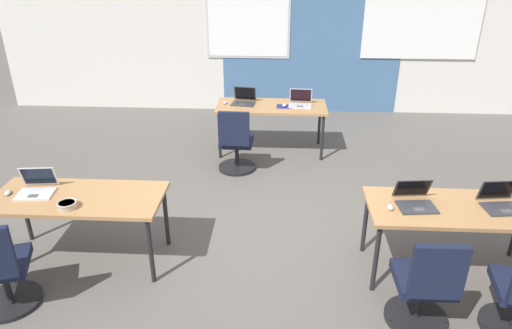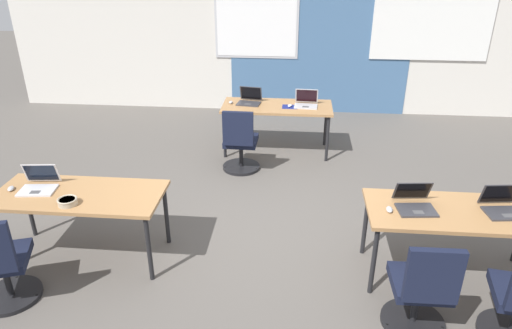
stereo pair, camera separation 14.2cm
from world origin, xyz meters
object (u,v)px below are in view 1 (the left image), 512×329
(laptop_near_right_inner, at_px, (415,200))
(chair_near_left_end, at_px, (0,274))
(desk_far_center, at_px, (271,109))
(mouse_near_right_inner, at_px, (390,207))
(snack_bowl, at_px, (67,205))
(chair_near_right_inner, at_px, (424,290))
(mouse_near_left_end, at_px, (8,193))
(chair_far_left, at_px, (236,146))
(desk_near_right, at_px, (457,213))
(laptop_near_left_end, at_px, (36,188))
(desk_near_left, at_px, (78,202))
(laptop_far_left, at_px, (244,100))
(laptop_far_right, at_px, (300,102))
(mouse_far_left, at_px, (225,103))
(laptop_near_right_end, at_px, (501,202))
(mouse_far_right, at_px, (284,105))

(laptop_near_right_inner, xyz_separation_m, chair_near_left_end, (-3.53, -0.74, -0.39))
(chair_near_left_end, bearing_deg, desk_far_center, -140.76)
(mouse_near_right_inner, xyz_separation_m, snack_bowl, (-2.89, -0.15, 0.02))
(chair_near_right_inner, relative_size, mouse_near_left_end, 8.20)
(chair_far_left, bearing_deg, desk_near_right, 138.18)
(laptop_near_left_end, relative_size, snack_bowl, 2.04)
(chair_near_left_end, distance_m, snack_bowl, 0.76)
(chair_near_left_end, bearing_deg, desk_near_left, -138.88)
(laptop_far_left, bearing_deg, laptop_far_right, 4.80)
(desk_near_right, relative_size, mouse_far_left, 15.77)
(desk_near_left, distance_m, laptop_near_right_end, 3.88)
(laptop_near_left_end, distance_m, mouse_far_left, 3.15)
(laptop_far_right, bearing_deg, snack_bowl, -122.05)
(laptop_near_right_end, bearing_deg, laptop_far_left, 124.87)
(mouse_far_right, relative_size, laptop_near_left_end, 0.31)
(desk_near_right, distance_m, chair_near_left_end, 3.99)
(laptop_near_left_end, xyz_separation_m, mouse_near_left_end, (-0.26, -0.05, -0.03))
(laptop_near_right_inner, relative_size, laptop_near_right_end, 1.00)
(chair_near_right_inner, height_order, snack_bowl, chair_near_right_inner)
(desk_near_left, bearing_deg, mouse_far_left, 69.49)
(mouse_near_left_end, xyz_separation_m, chair_near_left_end, (0.25, -0.73, -0.36))
(desk_near_right, relative_size, laptop_far_right, 4.61)
(chair_near_left_end, bearing_deg, mouse_far_right, -143.28)
(desk_near_left, relative_size, mouse_near_right_inner, 15.38)
(desk_near_right, xyz_separation_m, laptop_near_right_inner, (-0.38, 0.01, 0.11))
(laptop_far_left, bearing_deg, desk_near_left, -106.77)
(desk_far_center, distance_m, mouse_far_left, 0.69)
(chair_near_left_end, bearing_deg, mouse_near_left_end, -90.09)
(laptop_far_right, bearing_deg, mouse_near_left_end, -131.67)
(laptop_near_right_inner, distance_m, mouse_far_right, 2.98)
(desk_near_right, distance_m, laptop_near_right_end, 0.39)
(chair_near_right_inner, xyz_separation_m, mouse_far_left, (-2.00, 3.56, 0.36))
(chair_near_right_inner, height_order, mouse_far_left, chair_near_right_inner)
(mouse_far_left, distance_m, chair_far_left, 0.88)
(mouse_near_left_end, height_order, chair_far_left, chair_far_left)
(desk_far_center, relative_size, mouse_near_right_inner, 15.38)
(desk_near_left, relative_size, laptop_near_left_end, 4.42)
(chair_near_left_end, bearing_deg, laptop_near_left_end, -109.68)
(desk_far_center, distance_m, snack_bowl, 3.49)
(laptop_far_right, distance_m, mouse_far_right, 0.24)
(laptop_near_left_end, bearing_deg, chair_near_right_inner, -19.14)
(mouse_near_left_end, distance_m, snack_bowl, 0.70)
(desk_near_left, distance_m, laptop_near_right_inner, 3.12)
(desk_far_center, bearing_deg, desk_near_left, -122.01)
(desk_near_left, bearing_deg, chair_near_right_inner, -13.35)
(desk_near_left, relative_size, snack_bowl, 9.01)
(laptop_near_right_inner, xyz_separation_m, mouse_far_right, (-1.18, 2.74, -0.03))
(chair_near_right_inner, bearing_deg, mouse_far_right, -72.97)
(desk_near_left, bearing_deg, mouse_near_left_end, -179.90)
(laptop_near_right_end, bearing_deg, chair_far_left, 134.75)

